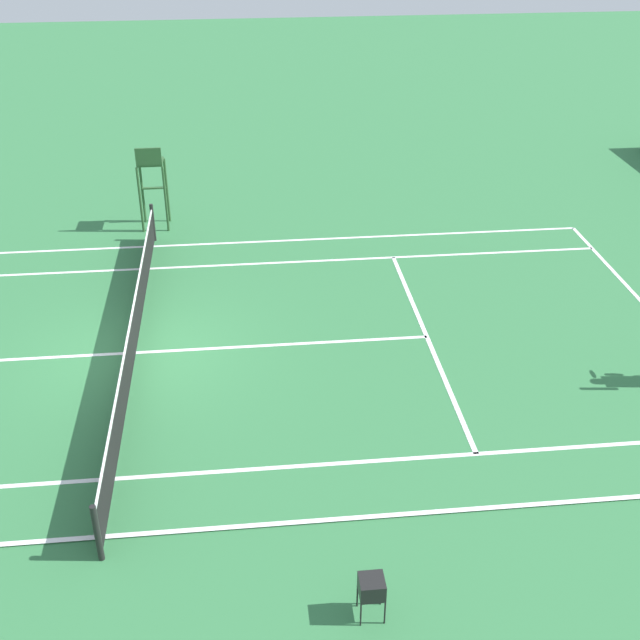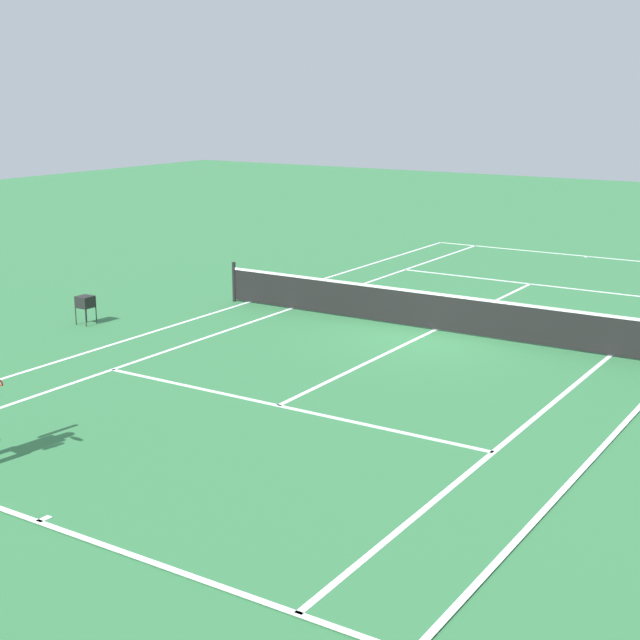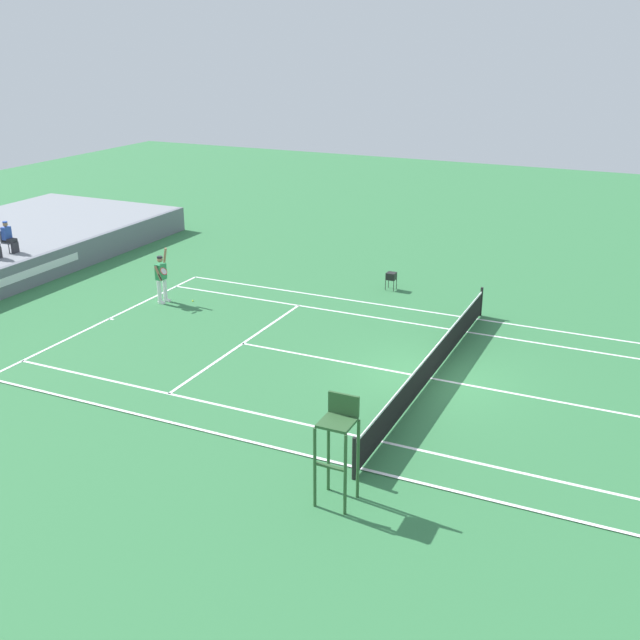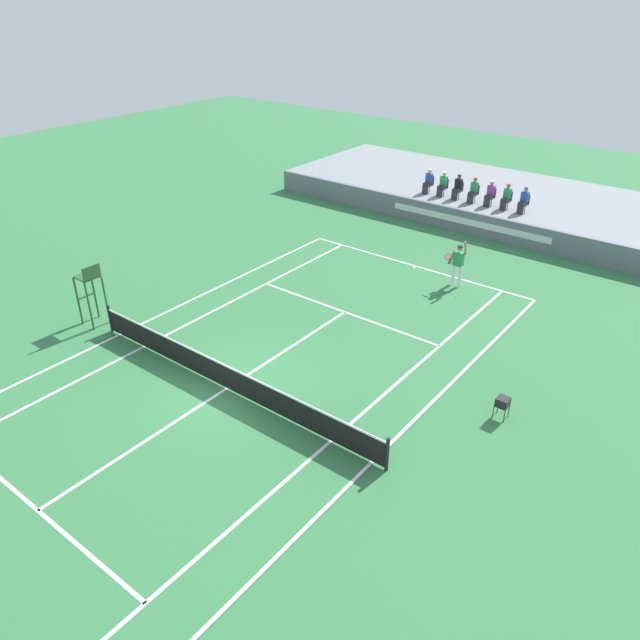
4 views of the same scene
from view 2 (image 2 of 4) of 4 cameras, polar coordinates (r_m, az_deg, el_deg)
name	(u,v)px [view 2 (image 2 of 4)]	position (r m, az deg, el deg)	size (l,w,h in m)	color
ground_plane	(434,331)	(22.12, 7.01, -0.68)	(80.00, 80.00, 0.00)	#337542
court	(434,331)	(22.11, 7.01, -0.66)	(11.08, 23.88, 0.03)	#337542
net	(435,310)	(21.99, 7.05, 0.63)	(11.98, 0.10, 1.07)	black
ball_hopper	(85,301)	(23.18, -14.18, 1.12)	(0.36, 0.36, 0.70)	black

